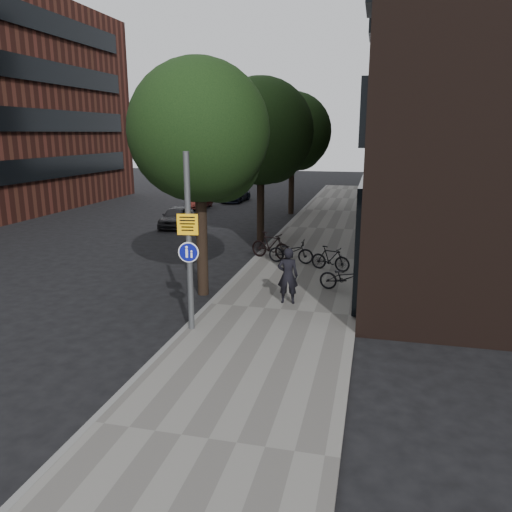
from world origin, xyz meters
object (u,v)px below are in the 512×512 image
(pedestrian, at_px, (288,276))
(signpost, at_px, (189,243))
(parked_car_near, at_px, (176,217))
(parked_bike_facade_near, at_px, (345,278))

(pedestrian, bearing_deg, signpost, 43.68)
(pedestrian, distance_m, parked_car_near, 14.59)
(signpost, height_order, parked_car_near, signpost)
(pedestrian, distance_m, parked_bike_facade_near, 2.33)
(signpost, xyz_separation_m, parked_car_near, (-6.37, 14.50, -1.90))
(pedestrian, bearing_deg, parked_car_near, -61.79)
(pedestrian, xyz_separation_m, parked_bike_facade_near, (1.66, 1.58, -0.41))
(signpost, height_order, parked_bike_facade_near, signpost)
(signpost, relative_size, parked_bike_facade_near, 2.65)
(signpost, bearing_deg, parked_bike_facade_near, 40.05)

